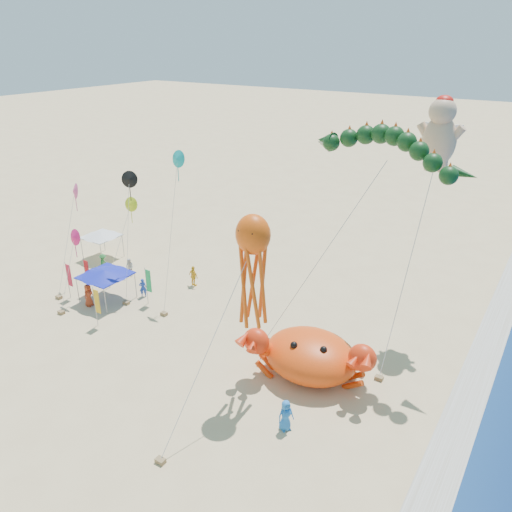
{
  "coord_description": "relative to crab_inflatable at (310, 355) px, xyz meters",
  "views": [
    {
      "loc": [
        14.14,
        -23.1,
        19.79
      ],
      "look_at": [
        -2.0,
        2.0,
        6.5
      ],
      "focal_mm": 35.0,
      "sensor_mm": 36.0,
      "label": 1
    }
  ],
  "objects": [
    {
      "name": "canopy_white",
      "position": [
        -25.04,
        5.53,
        0.88
      ],
      "size": [
        3.23,
        3.23,
        2.71
      ],
      "color": "gray",
      "rests_on": "ground"
    },
    {
      "name": "cherub_kite",
      "position": [
        3.65,
        9.7,
        12.55
      ],
      "size": [
        2.18,
        8.87,
        16.39
      ],
      "color": "#DBAD86",
      "rests_on": "ground"
    },
    {
      "name": "octopus_kite",
      "position": [
        -2.31,
        -2.92,
        6.87
      ],
      "size": [
        1.97,
        8.53,
        11.19
      ],
      "color": "#E84F0C",
      "rests_on": "ground"
    },
    {
      "name": "canopy_blue",
      "position": [
        -18.24,
        -0.05,
        0.89
      ],
      "size": [
        3.77,
        3.77,
        2.71
      ],
      "color": "gray",
      "rests_on": "ground"
    },
    {
      "name": "foam_strip",
      "position": [
        9.01,
        -0.43,
        -1.55
      ],
      "size": [
        320.0,
        320.0,
        0.0
      ],
      "primitive_type": "plane",
      "color": "silver",
      "rests_on": "ground"
    },
    {
      "name": "dragon_kite",
      "position": [
        1.47,
        6.01,
        11.69
      ],
      "size": [
        11.28,
        6.44,
        14.41
      ],
      "color": "black",
      "rests_on": "ground"
    },
    {
      "name": "feather_flags",
      "position": [
        -17.96,
        -0.88,
        0.46
      ],
      "size": [
        6.63,
        4.49,
        3.2
      ],
      "color": "gray",
      "rests_on": "ground"
    },
    {
      "name": "ground",
      "position": [
        -2.99,
        -0.43,
        -1.56
      ],
      "size": [
        320.0,
        320.0,
        0.0
      ],
      "primitive_type": "plane",
      "color": "#D1B784",
      "rests_on": "ground"
    },
    {
      "name": "beachgoers",
      "position": [
        -14.88,
        1.21,
        -0.67
      ],
      "size": [
        24.84,
        11.45,
        1.88
      ],
      "color": "#246E30",
      "rests_on": "ground"
    },
    {
      "name": "small_kites",
      "position": [
        -18.61,
        2.11,
        5.79
      ],
      "size": [
        10.45,
        9.86,
        12.07
      ],
      "color": "#0E9C9F",
      "rests_on": "ground"
    },
    {
      "name": "crab_inflatable",
      "position": [
        0.0,
        0.0,
        0.0
      ],
      "size": [
        8.06,
        6.45,
        3.53
      ],
      "color": "#ED430C",
      "rests_on": "ground"
    }
  ]
}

